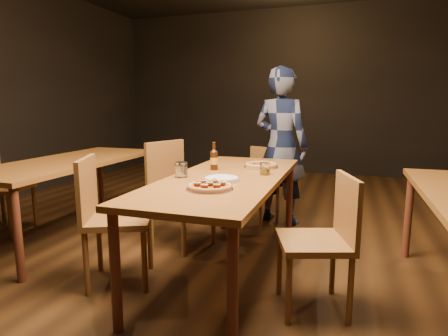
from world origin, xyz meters
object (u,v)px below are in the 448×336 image
(pizza_meatball, at_px, (210,186))
(amber_glass, at_px, (265,169))
(table_left, at_px, (68,167))
(pizza_margherita, at_px, (261,165))
(plate_stack, at_px, (222,179))
(chair_main_sw, at_px, (182,192))
(chair_main_e, at_px, (314,241))
(table_main, at_px, (226,186))
(beer_bottle, at_px, (214,160))
(chair_main_nw, at_px, (119,218))
(water_glass, at_px, (181,170))
(diner, at_px, (281,146))
(chair_end, at_px, (256,184))
(chair_nbr_left, at_px, (4,187))

(pizza_meatball, bearing_deg, amber_glass, 69.69)
(table_left, distance_m, pizza_margherita, 1.87)
(plate_stack, bearing_deg, chair_main_sw, 134.96)
(chair_main_e, distance_m, amber_glass, 0.73)
(chair_main_sw, bearing_deg, table_left, 114.76)
(chair_main_e, bearing_deg, table_main, -134.79)
(chair_main_e, distance_m, beer_bottle, 1.10)
(table_left, relative_size, chair_main_nw, 2.09)
(table_main, relative_size, plate_stack, 8.07)
(chair_main_e, relative_size, plate_stack, 3.62)
(water_glass, relative_size, diner, 0.07)
(chair_main_e, xyz_separation_m, chair_end, (-0.75, 1.60, -0.02))
(chair_main_sw, height_order, chair_main_e, chair_main_sw)
(chair_main_e, bearing_deg, chair_main_sw, -139.49)
(pizza_margherita, bearing_deg, chair_main_e, -57.27)
(chair_main_e, height_order, pizza_margherita, chair_main_e)
(chair_main_sw, distance_m, pizza_meatball, 1.07)
(chair_nbr_left, bearing_deg, chair_main_nw, -118.72)
(chair_end, bearing_deg, table_main, -66.94)
(chair_end, distance_m, diner, 0.49)
(chair_end, xyz_separation_m, diner, (0.24, 0.11, 0.41))
(amber_glass, xyz_separation_m, diner, (-0.09, 1.22, 0.04))
(chair_end, height_order, water_glass, water_glass)
(pizza_margherita, bearing_deg, diner, 89.36)
(chair_nbr_left, xyz_separation_m, beer_bottle, (2.22, 0.06, 0.37))
(chair_main_sw, height_order, plate_stack, chair_main_sw)
(chair_main_sw, bearing_deg, diner, -16.68)
(pizza_margherita, xyz_separation_m, plate_stack, (-0.14, -0.64, -0.01))
(pizza_margherita, height_order, beer_bottle, beer_bottle)
(chair_main_nw, distance_m, chair_nbr_left, 1.82)
(chair_main_sw, bearing_deg, pizza_meatball, -125.85)
(diner, bearing_deg, amber_glass, 111.66)
(pizza_meatball, height_order, pizza_margherita, pizza_meatball)
(chair_main_e, height_order, beer_bottle, beer_bottle)
(table_left, height_order, chair_nbr_left, chair_nbr_left)
(table_left, bearing_deg, diner, 29.88)
(table_main, xyz_separation_m, table_left, (-1.70, 0.30, 0.00))
(amber_glass, bearing_deg, water_glass, -152.50)
(chair_main_nw, height_order, chair_nbr_left, chair_main_nw)
(chair_end, height_order, pizza_margherita, chair_end)
(amber_glass, bearing_deg, chair_nbr_left, 179.51)
(chair_main_sw, distance_m, chair_main_e, 1.43)
(chair_main_e, height_order, plate_stack, chair_main_e)
(amber_glass, bearing_deg, plate_stack, -127.25)
(water_glass, bearing_deg, amber_glass, 27.50)
(table_left, relative_size, diner, 1.20)
(beer_bottle, relative_size, amber_glass, 2.34)
(pizza_meatball, distance_m, plate_stack, 0.29)
(plate_stack, bearing_deg, chair_main_nw, -161.26)
(table_left, height_order, pizza_margherita, pizza_margherita)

